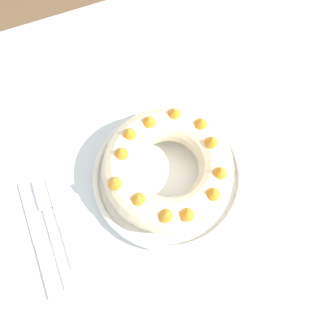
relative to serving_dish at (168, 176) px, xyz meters
The scene contains 7 objects.
ground_plane 0.79m from the serving_dish, 127.85° to the right, with size 8.00×8.00×0.00m, color brown.
dining_table 0.12m from the serving_dish, 127.85° to the right, with size 1.31×0.99×0.78m.
serving_dish is the anchor object (origin of this frame).
bundt_cake 0.05m from the serving_dish, 83.45° to the right, with size 0.24×0.24×0.08m.
fork 0.24m from the serving_dish, behind, with size 0.02×0.22×0.01m.
serving_knife 0.27m from the serving_dish, behind, with size 0.02×0.23×0.01m.
cake_knife 0.21m from the serving_dish, behind, with size 0.02×0.19×0.01m.
Camera 1 is at (-0.06, -0.19, 1.50)m, focal length 42.00 mm.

